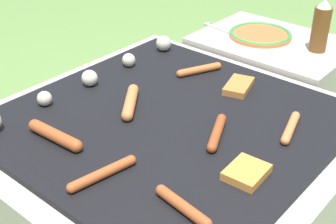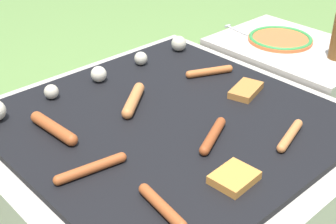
% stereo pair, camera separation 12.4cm
% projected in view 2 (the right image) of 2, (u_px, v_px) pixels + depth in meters
% --- Properties ---
extents(grill, '(0.92, 0.92, 0.42)m').
position_uv_depth(grill, '(168.00, 180.00, 1.35)').
color(grill, '#B2AA9E').
rests_on(grill, ground_plane).
extents(side_ledge, '(0.40, 0.54, 0.42)m').
position_uv_depth(side_ledge, '(286.00, 96.00, 1.78)').
color(side_ledge, '#B2AA9E').
rests_on(side_ledge, ground_plane).
extents(sausage_front_right, '(0.18, 0.05, 0.02)m').
position_uv_depth(sausage_front_right, '(91.00, 168.00, 1.04)').
color(sausage_front_right, '#A34C23').
rests_on(sausage_front_right, grill).
extents(sausage_front_center, '(0.04, 0.18, 0.03)m').
position_uv_depth(sausage_front_center, '(53.00, 128.00, 1.18)').
color(sausage_front_center, '#A34C23').
rests_on(sausage_front_center, grill).
extents(sausage_back_right, '(0.15, 0.08, 0.02)m').
position_uv_depth(sausage_back_right, '(209.00, 71.00, 1.47)').
color(sausage_back_right, '#B7602D').
rests_on(sausage_back_right, grill).
extents(sausage_mid_right, '(0.15, 0.08, 0.02)m').
position_uv_depth(sausage_mid_right, '(213.00, 136.00, 1.15)').
color(sausage_mid_right, '#93421E').
rests_on(sausage_mid_right, grill).
extents(sausage_front_left, '(0.04, 0.15, 0.02)m').
position_uv_depth(sausage_front_left, '(162.00, 207.00, 0.93)').
color(sausage_front_left, '#A34C23').
rests_on(sausage_front_left, grill).
extents(sausage_back_left, '(0.15, 0.12, 0.03)m').
position_uv_depth(sausage_back_left, '(133.00, 100.00, 1.30)').
color(sausage_back_left, '#C6753D').
rests_on(sausage_back_left, grill).
extents(sausage_mid_left, '(0.15, 0.06, 0.02)m').
position_uv_depth(sausage_mid_left, '(290.00, 135.00, 1.16)').
color(sausage_mid_left, '#C6753D').
rests_on(sausage_mid_left, grill).
extents(bread_slice_right, '(0.10, 0.08, 0.02)m').
position_uv_depth(bread_slice_right, '(234.00, 178.00, 1.02)').
color(bread_slice_right, '#D18438').
rests_on(bread_slice_right, grill).
extents(bread_slice_center, '(0.13, 0.10, 0.02)m').
position_uv_depth(bread_slice_center, '(246.00, 90.00, 1.36)').
color(bread_slice_center, '#B27033').
rests_on(bread_slice_center, grill).
extents(mushroom_row, '(0.73, 0.06, 0.06)m').
position_uv_depth(mushroom_row, '(95.00, 75.00, 1.42)').
color(mushroom_row, beige).
rests_on(mushroom_row, grill).
extents(plate_colorful, '(0.23, 0.23, 0.02)m').
position_uv_depth(plate_colorful, '(280.00, 39.00, 1.71)').
color(plate_colorful, orange).
rests_on(plate_colorful, side_ledge).
extents(fork_utensil, '(0.05, 0.20, 0.01)m').
position_uv_depth(fork_utensil, '(242.00, 32.00, 1.78)').
color(fork_utensil, silver).
rests_on(fork_utensil, side_ledge).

